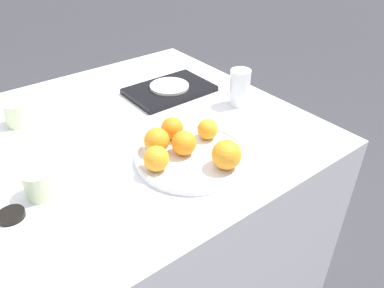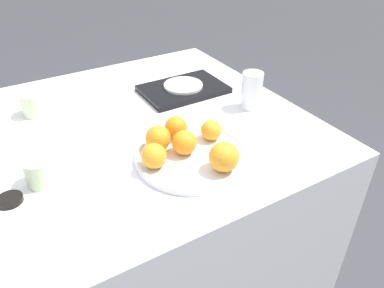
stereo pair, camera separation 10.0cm
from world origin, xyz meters
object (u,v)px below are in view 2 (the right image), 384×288
Objects in this scene: cup_1 at (33,104)px; napkin at (14,155)px; water_glass at (252,90)px; orange_0 at (211,130)px; orange_4 at (224,157)px; cup_0 at (40,171)px; orange_5 at (153,156)px; fruit_platter at (192,156)px; side_plate at (183,85)px; orange_3 at (158,138)px; serving_tray at (183,89)px; orange_2 at (176,127)px; soy_dish at (10,200)px; orange_1 at (184,143)px.

cup_1 is 0.59× the size of napkin.
orange_0 is at bearing -153.59° from water_glass.
orange_4 is 1.04× the size of cup_0.
orange_5 is 0.28m from cup_0.
orange_0 reaches higher than fruit_platter.
fruit_platter is 2.20× the size of side_plate.
orange_4 is at bearing -58.98° from orange_3.
orange_5 is 0.88× the size of cup_1.
orange_4 reaches higher than orange_0.
water_glass reaches higher than cup_1.
serving_tray is 0.62m from napkin.
side_plate reaches higher than napkin.
orange_3 is 0.50× the size of side_plate.
orange_5 is at bearing 177.56° from fruit_platter.
serving_tray is (0.19, 0.38, -0.00)m from fruit_platter.
orange_4 is (0.04, -0.10, 0.04)m from fruit_platter.
orange_2 is 0.87× the size of cup_0.
orange_5 reaches higher than soy_dish.
orange_2 is 0.46× the size of side_plate.
soy_dish is at bearing -102.17° from napkin.
napkin is 0.20m from soy_dish.
orange_5 is 0.48m from serving_tray.
orange_2 reaches higher than orange_0.
serving_tray is at bearing 63.55° from fruit_platter.
orange_4 is 0.46m from cup_0.
cup_1 reaches higher than serving_tray.
orange_4 is 0.39m from water_glass.
orange_0 is 0.88× the size of orange_1.
serving_tray is 2.11× the size of side_plate.
water_glass is 0.76m from napkin.
water_glass is 0.26m from side_plate.
cup_0 is (-0.56, -0.27, 0.01)m from side_plate.
water_glass is (0.44, 0.15, 0.01)m from orange_5.
orange_4 is 1.27× the size of soy_dish.
side_plate is 1.89× the size of cup_0.
cup_0 is at bearing 171.64° from orange_0.
orange_0 is 0.35m from side_plate.
serving_tray is (0.30, 0.37, -0.04)m from orange_5.
orange_3 is 0.31m from cup_0.
orange_3 is 0.24× the size of serving_tray.
orange_4 reaches higher than orange_1.
serving_tray is 2.31× the size of napkin.
napkin is (-0.61, -0.11, -0.02)m from side_plate.
orange_4 is at bearing -138.66° from water_glass.
side_plate is 0.52m from cup_1.
orange_5 reaches higher than cup_1.
orange_5 is (-0.05, -0.07, -0.00)m from orange_3.
cup_1 is at bearing 123.24° from fruit_platter.
water_glass is at bearing 22.39° from orange_1.
orange_1 is 0.08m from orange_3.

